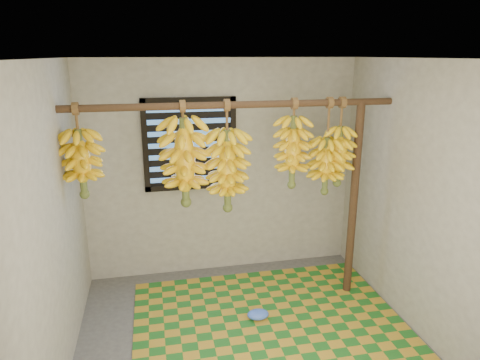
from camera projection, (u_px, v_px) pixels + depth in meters
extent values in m
cube|color=#464646|center=(253.00, 348.00, 3.68)|extent=(3.00, 3.00, 0.01)
cube|color=silver|center=(256.00, 58.00, 3.00)|extent=(3.00, 3.00, 0.01)
cube|color=gray|center=(222.00, 169.00, 4.76)|extent=(3.00, 0.01, 2.40)
cube|color=gray|center=(50.00, 234.00, 3.04)|extent=(0.01, 3.00, 2.40)
cube|color=gray|center=(426.00, 204.00, 3.64)|extent=(0.01, 3.00, 2.40)
cube|color=black|center=(190.00, 145.00, 4.58)|extent=(1.00, 0.04, 1.00)
cylinder|color=#482E1A|center=(236.00, 105.00, 3.77)|extent=(3.00, 0.06, 0.06)
cylinder|color=#482E1A|center=(353.00, 202.00, 4.30)|extent=(0.08, 0.08, 2.00)
cube|color=#1C601E|center=(270.00, 325.00, 3.98)|extent=(2.51, 2.01, 0.01)
ellipsoid|color=blue|center=(258.00, 314.00, 4.06)|extent=(0.21, 0.16, 0.09)
cylinder|color=brown|center=(77.00, 119.00, 3.53)|extent=(0.02, 0.02, 0.23)
cylinder|color=#4C5923|center=(81.00, 161.00, 3.63)|extent=(0.06, 0.06, 0.55)
cylinder|color=brown|center=(183.00, 112.00, 3.69)|extent=(0.02, 0.02, 0.16)
cylinder|color=#4C5923|center=(184.00, 160.00, 3.81)|extent=(0.07, 0.07, 0.76)
cylinder|color=brown|center=(227.00, 118.00, 3.79)|extent=(0.02, 0.02, 0.28)
cylinder|color=#4C5923|center=(227.00, 169.00, 3.92)|extent=(0.07, 0.07, 0.72)
cylinder|color=brown|center=(294.00, 110.00, 3.90)|extent=(0.02, 0.02, 0.17)
cylinder|color=#4C5923|center=(293.00, 150.00, 4.00)|extent=(0.06, 0.06, 0.64)
cylinder|color=brown|center=(329.00, 120.00, 4.00)|extent=(0.02, 0.02, 0.39)
cylinder|color=#4C5923|center=(326.00, 164.00, 4.12)|extent=(0.06, 0.06, 0.52)
cylinder|color=brown|center=(341.00, 114.00, 4.01)|extent=(0.02, 0.02, 0.28)
cylinder|color=#4C5923|center=(339.00, 154.00, 4.11)|extent=(0.06, 0.06, 0.54)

